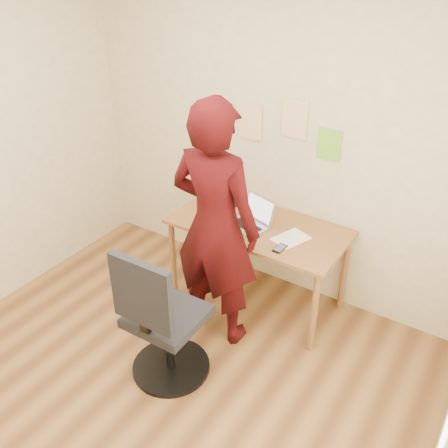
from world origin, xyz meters
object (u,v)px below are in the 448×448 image
Objects in this scene: phone at (280,248)px; office_chair at (161,326)px; person at (215,227)px; laptop at (252,219)px; desk at (258,235)px.

phone is 0.12× the size of office_chair.
person is (0.03, 0.61, 0.49)m from office_chair.
laptop is 0.34× the size of office_chair.
office_chair is at bearing -96.02° from desk.
person is (-0.03, -0.47, 0.16)m from laptop.
desk is at bearing 37.04° from laptop.
desk is 0.58m from person.
laptop is 0.40m from phone.
laptop is at bearing -95.26° from person.
person reaches higher than desk.
person is (-0.38, -0.28, 0.20)m from phone.
desk is 0.74× the size of person.
laptop is 2.86× the size of phone.
person is at bearing 85.54° from office_chair.
laptop is 0.50m from person.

